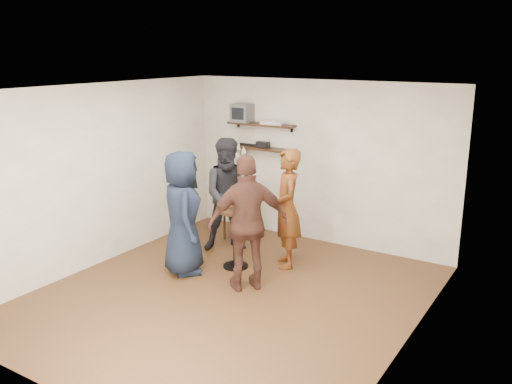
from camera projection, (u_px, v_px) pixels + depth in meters
room at (228, 198)px, 6.58m from camera, size 4.58×5.08×2.68m
shelf_upper at (261, 124)px, 8.90m from camera, size 1.20×0.25×0.04m
shelf_lower at (261, 148)px, 9.00m from camera, size 1.20×0.25×0.04m
crt_monitor at (243, 113)px, 9.04m from camera, size 0.32×0.30×0.30m
dvd_deck at (274, 123)px, 8.75m from camera, size 0.40×0.24×0.06m
radio at (263, 145)px, 8.96m from camera, size 0.22×0.10×0.10m
power_strip at (248, 144)px, 9.18m from camera, size 0.30×0.05×0.03m
side_table at (241, 210)px, 8.90m from camera, size 0.50×0.50×0.58m
vase_lilies at (240, 185)px, 8.79m from camera, size 0.20×0.21×1.05m
drinks_table at (235, 230)px, 7.69m from camera, size 0.47×0.47×0.86m
wine_glass_fl at (230, 200)px, 7.60m from camera, size 0.07×0.07×0.21m
wine_glass_fr at (237, 201)px, 7.51m from camera, size 0.07×0.07×0.21m
wine_glass_bl at (236, 200)px, 7.63m from camera, size 0.06×0.06×0.19m
wine_glass_br at (236, 199)px, 7.56m from camera, size 0.07×0.07×0.22m
person_plaid at (287, 209)px, 7.68m from camera, size 0.71×0.75×1.72m
person_dark at (230, 195)px, 8.31m from camera, size 1.08×1.06×1.76m
person_navy at (183, 213)px, 7.45m from camera, size 0.99×0.99×1.73m
person_brown at (248, 223)px, 6.92m from camera, size 1.03×1.07×1.79m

